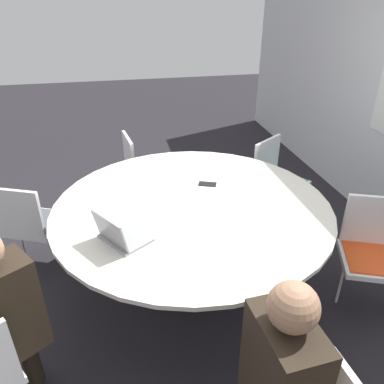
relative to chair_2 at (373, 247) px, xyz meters
The scene contains 11 objects.
ground_plane 1.41m from the chair_2, 109.37° to the right, with size 16.00×16.00×0.00m, color black.
conference_table 1.32m from the chair_2, 109.37° to the right, with size 2.00×2.00×0.76m.
chair_2 is the anchor object (origin of this frame).
chair_3 1.27m from the chair_2, behind, with size 0.60×0.60×0.84m.
chair_4 2.29m from the chair_2, 139.08° to the right, with size 0.50×0.48×0.84m.
chair_5 2.63m from the chair_2, 109.83° to the right, with size 0.56×0.57×0.84m.
person_0 2.42m from the chair_2, 82.36° to the right, with size 0.38×0.42×1.19m.
person_1 1.51m from the chair_2, 51.24° to the right, with size 0.37×0.28×1.19m.
laptop 1.80m from the chair_2, 92.54° to the right, with size 0.38×0.37×0.21m.
cell_phone 1.30m from the chair_2, 124.00° to the right, with size 0.12×0.16×0.01m.
handbag 1.79m from the chair_2, 166.67° to the right, with size 0.36×0.16×0.28m.
Camera 1 is at (2.28, -0.49, 2.13)m, focal length 35.00 mm.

